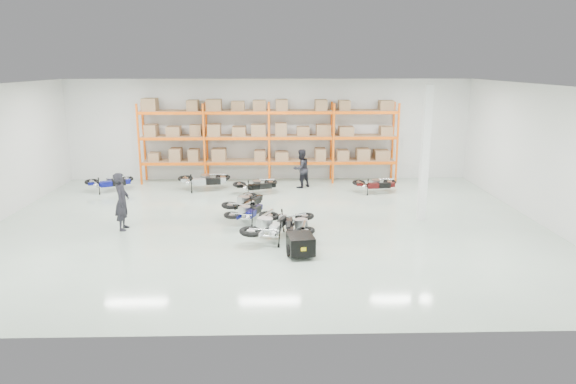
{
  "coord_description": "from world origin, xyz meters",
  "views": [
    {
      "loc": [
        0.25,
        -16.06,
        5.16
      ],
      "look_at": [
        0.67,
        0.08,
        1.1
      ],
      "focal_mm": 32.0,
      "sensor_mm": 36.0,
      "label": 1
    }
  ],
  "objects_px": {
    "moto_blue_centre": "(246,208)",
    "person_back": "(301,169)",
    "person_left": "(122,201)",
    "moto_touring_right": "(298,220)",
    "moto_silver_left": "(268,221)",
    "trailer": "(301,244)",
    "moto_back_a": "(110,179)",
    "moto_black_far_left": "(245,199)",
    "moto_back_c": "(256,182)",
    "moto_back_d": "(376,181)",
    "moto_back_b": "(204,177)"
  },
  "relations": [
    {
      "from": "moto_black_far_left",
      "to": "moto_back_c",
      "type": "relative_size",
      "value": 1.08
    },
    {
      "from": "moto_silver_left",
      "to": "person_left",
      "type": "bearing_deg",
      "value": 4.31
    },
    {
      "from": "moto_back_a",
      "to": "moto_back_d",
      "type": "distance_m",
      "value": 10.96
    },
    {
      "from": "moto_silver_left",
      "to": "person_left",
      "type": "relative_size",
      "value": 1.06
    },
    {
      "from": "moto_black_far_left",
      "to": "moto_touring_right",
      "type": "distance_m",
      "value": 3.17
    },
    {
      "from": "moto_blue_centre",
      "to": "moto_touring_right",
      "type": "height_order",
      "value": "moto_touring_right"
    },
    {
      "from": "moto_back_a",
      "to": "moto_back_d",
      "type": "height_order",
      "value": "moto_back_a"
    },
    {
      "from": "moto_back_b",
      "to": "person_back",
      "type": "relative_size",
      "value": 1.13
    },
    {
      "from": "trailer",
      "to": "moto_back_b",
      "type": "height_order",
      "value": "moto_back_b"
    },
    {
      "from": "moto_blue_centre",
      "to": "moto_back_b",
      "type": "height_order",
      "value": "moto_back_b"
    },
    {
      "from": "moto_touring_right",
      "to": "person_back",
      "type": "relative_size",
      "value": 1.06
    },
    {
      "from": "moto_back_d",
      "to": "person_back",
      "type": "xyz_separation_m",
      "value": [
        -3.0,
        1.01,
        0.34
      ]
    },
    {
      "from": "moto_back_d",
      "to": "trailer",
      "type": "bearing_deg",
      "value": 149.74
    },
    {
      "from": "moto_back_b",
      "to": "moto_back_d",
      "type": "xyz_separation_m",
      "value": [
        7.06,
        -0.64,
        -0.09
      ]
    },
    {
      "from": "moto_black_far_left",
      "to": "moto_back_a",
      "type": "distance_m",
      "value": 6.68
    },
    {
      "from": "moto_back_a",
      "to": "moto_back_d",
      "type": "xyz_separation_m",
      "value": [
        10.94,
        -0.54,
        -0.03
      ]
    },
    {
      "from": "trailer",
      "to": "moto_back_c",
      "type": "relative_size",
      "value": 0.92
    },
    {
      "from": "moto_black_far_left",
      "to": "person_back",
      "type": "xyz_separation_m",
      "value": [
        2.16,
        3.81,
        0.3
      ]
    },
    {
      "from": "trailer",
      "to": "person_left",
      "type": "height_order",
      "value": "person_left"
    },
    {
      "from": "moto_silver_left",
      "to": "moto_touring_right",
      "type": "xyz_separation_m",
      "value": [
        0.91,
        0.22,
        -0.07
      ]
    },
    {
      "from": "moto_blue_centre",
      "to": "moto_back_d",
      "type": "bearing_deg",
      "value": -118.71
    },
    {
      "from": "person_left",
      "to": "moto_touring_right",
      "type": "bearing_deg",
      "value": -101.29
    },
    {
      "from": "moto_back_d",
      "to": "moto_touring_right",
      "type": "bearing_deg",
      "value": 143.51
    },
    {
      "from": "moto_silver_left",
      "to": "moto_touring_right",
      "type": "height_order",
      "value": "moto_silver_left"
    },
    {
      "from": "trailer",
      "to": "moto_back_a",
      "type": "distance_m",
      "value": 10.69
    },
    {
      "from": "moto_back_c",
      "to": "moto_back_d",
      "type": "height_order",
      "value": "moto_back_c"
    },
    {
      "from": "moto_back_b",
      "to": "person_back",
      "type": "xyz_separation_m",
      "value": [
        4.06,
        0.37,
        0.25
      ]
    },
    {
      "from": "moto_touring_right",
      "to": "moto_back_a",
      "type": "relative_size",
      "value": 1.04
    },
    {
      "from": "moto_back_a",
      "to": "moto_back_c",
      "type": "height_order",
      "value": "moto_back_a"
    },
    {
      "from": "moto_back_d",
      "to": "person_back",
      "type": "relative_size",
      "value": 0.95
    },
    {
      "from": "moto_silver_left",
      "to": "moto_back_d",
      "type": "height_order",
      "value": "moto_silver_left"
    },
    {
      "from": "moto_blue_centre",
      "to": "person_back",
      "type": "distance_m",
      "value": 5.32
    },
    {
      "from": "moto_blue_centre",
      "to": "moto_back_c",
      "type": "height_order",
      "value": "moto_back_c"
    },
    {
      "from": "trailer",
      "to": "moto_back_b",
      "type": "bearing_deg",
      "value": 107.44
    },
    {
      "from": "trailer",
      "to": "moto_back_d",
      "type": "xyz_separation_m",
      "value": [
        3.42,
        7.05,
        0.13
      ]
    },
    {
      "from": "moto_touring_right",
      "to": "person_back",
      "type": "xyz_separation_m",
      "value": [
        0.42,
        6.45,
        0.29
      ]
    },
    {
      "from": "moto_black_far_left",
      "to": "person_left",
      "type": "height_order",
      "value": "person_left"
    },
    {
      "from": "moto_back_c",
      "to": "person_back",
      "type": "xyz_separation_m",
      "value": [
        1.86,
        1.09,
        0.34
      ]
    },
    {
      "from": "moto_touring_right",
      "to": "moto_back_b",
      "type": "distance_m",
      "value": 7.09
    },
    {
      "from": "trailer",
      "to": "moto_back_b",
      "type": "distance_m",
      "value": 8.5
    },
    {
      "from": "moto_black_far_left",
      "to": "person_back",
      "type": "height_order",
      "value": "person_back"
    },
    {
      "from": "trailer",
      "to": "moto_back_a",
      "type": "relative_size",
      "value": 0.88
    },
    {
      "from": "trailer",
      "to": "moto_back_c",
      "type": "xyz_separation_m",
      "value": [
        -1.45,
        6.96,
        0.13
      ]
    },
    {
      "from": "moto_back_c",
      "to": "person_left",
      "type": "relative_size",
      "value": 0.86
    },
    {
      "from": "moto_touring_right",
      "to": "person_back",
      "type": "distance_m",
      "value": 6.47
    },
    {
      "from": "moto_touring_right",
      "to": "moto_back_b",
      "type": "height_order",
      "value": "moto_back_b"
    },
    {
      "from": "moto_blue_centre",
      "to": "moto_black_far_left",
      "type": "relative_size",
      "value": 0.91
    },
    {
      "from": "moto_back_d",
      "to": "moto_back_b",
      "type": "bearing_deg",
      "value": 80.49
    },
    {
      "from": "moto_blue_centre",
      "to": "moto_back_a",
      "type": "distance_m",
      "value": 7.36
    },
    {
      "from": "moto_touring_right",
      "to": "moto_back_b",
      "type": "relative_size",
      "value": 0.93
    }
  ]
}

